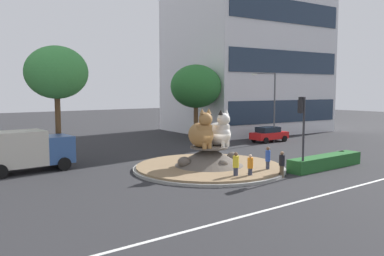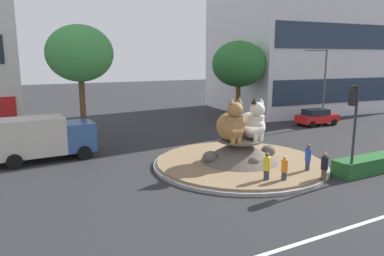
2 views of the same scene
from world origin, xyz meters
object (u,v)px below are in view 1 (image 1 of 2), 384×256
Objects in this scene: cat_statue_tabby at (202,133)px; pedestrian_orange_shirt at (250,167)px; pedestrian_yellow_shirt at (236,166)px; litter_bin at (340,157)px; delivery_box_truck at (22,150)px; second_tree_near_tower at (56,73)px; streetlight_arm at (272,101)px; pedestrian_blue_shirt at (268,159)px; pedestrian_black_shirt at (282,164)px; broadleaf_tree_behind_island at (196,86)px; cat_statue_white at (219,132)px; sedan_on_far_lane at (269,134)px; traffic_light_mast at (302,118)px.

cat_statue_tabby is 4.33m from pedestrian_orange_shirt.
litter_bin is (10.33, -0.47, -0.47)m from pedestrian_yellow_shirt.
cat_statue_tabby reaches higher than delivery_box_truck.
streetlight_arm is at bearing -3.90° from second_tree_near_tower.
litter_bin is at bearing 120.91° from pedestrian_blue_shirt.
broadleaf_tree_behind_island is at bearing -104.56° from pedestrian_black_shirt.
streetlight_arm is at bearing 124.01° from cat_statue_tabby.
second_tree_near_tower is 17.27m from pedestrian_black_shirt.
pedestrian_black_shirt is at bearing 18.05° from cat_statue_white.
broadleaf_tree_behind_island is 21.35m from delivery_box_truck.
litter_bin is (19.93, -10.86, -1.07)m from delivery_box_truck.
streetlight_arm is 3.49m from sedan_on_far_lane.
pedestrian_yellow_shirt is 0.28× the size of delivery_box_truck.
traffic_light_mast is at bearing -41.65° from delivery_box_truck.
broadleaf_tree_behind_island is 4.57× the size of pedestrian_blue_shirt.
pedestrian_orange_shirt is (-3.71, 0.89, -2.85)m from traffic_light_mast.
pedestrian_orange_shirt is (7.39, -12.50, -5.88)m from second_tree_near_tower.
sedan_on_far_lane is (21.91, -0.97, -5.89)m from second_tree_near_tower.
broadleaf_tree_behind_island is 9.10× the size of litter_bin.
second_tree_near_tower is 5.21× the size of pedestrian_black_shirt.
second_tree_near_tower is 1.20× the size of streetlight_arm.
streetlight_arm reaches higher than delivery_box_truck.
pedestrian_black_shirt is at bearing 27.15° from pedestrian_blue_shirt.
cat_statue_white is at bearing -34.05° from delivery_box_truck.
delivery_box_truck reaches higher than pedestrian_blue_shirt.
traffic_light_mast is at bearing -128.50° from sedan_on_far_lane.
second_tree_near_tower reaches higher than sedan_on_far_lane.
pedestrian_yellow_shirt is at bearing -49.15° from delivery_box_truck.
traffic_light_mast is 3.17× the size of pedestrian_orange_shirt.
streetlight_arm reaches higher than pedestrian_black_shirt.
litter_bin is at bearing 69.16° from cat_statue_white.
second_tree_near_tower reaches higher than cat_statue_white.
cat_statue_tabby is 17.10m from sedan_on_far_lane.
cat_statue_tabby reaches higher than pedestrian_orange_shirt.
cat_statue_tabby is 11.15m from litter_bin.
cat_statue_white is 0.62× the size of sedan_on_far_lane.
cat_statue_white is at bearing -119.68° from pedestrian_blue_shirt.
cat_statue_tabby is at bearing 1.96° from pedestrian_orange_shirt.
pedestrian_black_shirt is (2.72, -4.63, -1.72)m from cat_statue_tabby.
cat_statue_white reaches higher than pedestrian_orange_shirt.
delivery_box_truck is (-9.60, 10.40, 0.60)m from pedestrian_yellow_shirt.
cat_statue_white reaches higher than litter_bin.
cat_statue_white is 13.26m from delivery_box_truck.
pedestrian_blue_shirt is (-7.18, -16.91, -4.86)m from broadleaf_tree_behind_island.
streetlight_arm is 4.54× the size of pedestrian_orange_shirt.
pedestrian_yellow_shirt reaches higher than pedestrian_black_shirt.
streetlight_arm is at bearing -47.08° from traffic_light_mast.
second_tree_near_tower is at bearing 11.50° from streetlight_arm.
traffic_light_mast is 1.19× the size of sedan_on_far_lane.
pedestrian_yellow_shirt is at bearing 50.45° from streetlight_arm.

